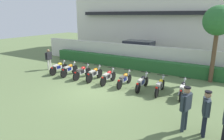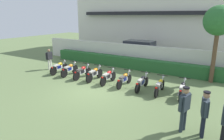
{
  "view_description": "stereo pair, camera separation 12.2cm",
  "coord_description": "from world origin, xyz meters",
  "views": [
    {
      "loc": [
        6.44,
        -8.61,
        4.21
      ],
      "look_at": [
        0.0,
        2.09,
        0.81
      ],
      "focal_mm": 32.28,
      "sensor_mm": 36.0,
      "label": 1
    },
    {
      "loc": [
        6.54,
        -8.55,
        4.21
      ],
      "look_at": [
        0.0,
        2.09,
        0.81
      ],
      "focal_mm": 32.28,
      "sensor_mm": 36.0,
      "label": 2
    }
  ],
  "objects": [
    {
      "name": "motorcycle_in_row_4",
      "position": [
        -0.06,
        1.71,
        0.45
      ],
      "size": [
        0.6,
        1.84,
        0.96
      ],
      "rotation": [
        0.0,
        0.0,
        1.6
      ],
      "color": "black",
      "rests_on": "ground"
    },
    {
      "name": "ground",
      "position": [
        0.0,
        0.0,
        0.0
      ],
      "size": [
        60.0,
        60.0,
        0.0
      ],
      "primitive_type": "plane",
      "color": "#607547"
    },
    {
      "name": "motorcycle_in_row_2",
      "position": [
        -2.18,
        1.71,
        0.45
      ],
      "size": [
        0.6,
        1.9,
        0.96
      ],
      "rotation": [
        0.0,
        0.0,
        1.59
      ],
      "color": "black",
      "rests_on": "ground"
    },
    {
      "name": "motorcycle_in_row_1",
      "position": [
        -3.38,
        1.74,
        0.46
      ],
      "size": [
        0.6,
        1.86,
        0.98
      ],
      "rotation": [
        0.0,
        0.0,
        1.65
      ],
      "color": "black",
      "rests_on": "ground"
    },
    {
      "name": "compound_wall",
      "position": [
        0.0,
        6.61,
        0.93
      ],
      "size": [
        20.45,
        0.3,
        1.86
      ],
      "primitive_type": "cube",
      "color": "silver",
      "rests_on": "ground"
    },
    {
      "name": "parked_car",
      "position": [
        -1.06,
        9.02,
        0.94
      ],
      "size": [
        4.5,
        2.08,
        1.89
      ],
      "rotation": [
        0.0,
        0.0,
        0.0
      ],
      "color": "silver",
      "rests_on": "ground"
    },
    {
      "name": "tree_near_inspector",
      "position": [
        5.5,
        5.4,
        3.82
      ],
      "size": [
        1.81,
        1.81,
        4.81
      ],
      "color": "brown",
      "rests_on": "ground"
    },
    {
      "name": "inspector_person",
      "position": [
        -5.91,
        2.18,
        0.97
      ],
      "size": [
        0.22,
        0.67,
        1.64
      ],
      "color": "silver",
      "rests_on": "ground"
    },
    {
      "name": "officer_1",
      "position": [
        5.95,
        -1.41,
        1.02
      ],
      "size": [
        0.31,
        0.67,
        1.71
      ],
      "rotation": [
        0.0,
        0.0,
        3.34
      ],
      "color": "black",
      "rests_on": "ground"
    },
    {
      "name": "hedge_row",
      "position": [
        0.0,
        5.91,
        0.44
      ],
      "size": [
        16.36,
        0.7,
        0.88
      ],
      "primitive_type": "cube",
      "color": "#28602D",
      "rests_on": "ground"
    },
    {
      "name": "motorcycle_in_row_3",
      "position": [
        -1.17,
        1.76,
        0.46
      ],
      "size": [
        0.6,
        1.87,
        0.98
      ],
      "rotation": [
        0.0,
        0.0,
        1.61
      ],
      "color": "black",
      "rests_on": "ground"
    },
    {
      "name": "motorcycle_in_row_7",
      "position": [
        3.3,
        1.75,
        0.44
      ],
      "size": [
        0.6,
        1.89,
        0.95
      ],
      "rotation": [
        0.0,
        0.0,
        1.64
      ],
      "color": "black",
      "rests_on": "ground"
    },
    {
      "name": "motorcycle_in_row_6",
      "position": [
        2.22,
        1.8,
        0.44
      ],
      "size": [
        0.6,
        1.94,
        0.95
      ],
      "rotation": [
        0.0,
        0.0,
        1.61
      ],
      "color": "black",
      "rests_on": "ground"
    },
    {
      "name": "motorcycle_in_row_0",
      "position": [
        -4.43,
        1.74,
        0.45
      ],
      "size": [
        0.6,
        1.85,
        0.97
      ],
      "rotation": [
        0.0,
        0.0,
        1.62
      ],
      "color": "black",
      "rests_on": "ground"
    },
    {
      "name": "building",
      "position": [
        0.0,
        14.43,
        4.16
      ],
      "size": [
        21.53,
        6.5,
        8.32
      ],
      "color": "silver",
      "rests_on": "ground"
    },
    {
      "name": "motorcycle_in_row_8",
      "position": [
        4.49,
        1.84,
        0.45
      ],
      "size": [
        0.6,
        1.87,
        0.97
      ],
      "rotation": [
        0.0,
        0.0,
        1.65
      ],
      "color": "black",
      "rests_on": "ground"
    },
    {
      "name": "officer_0",
      "position": [
        5.27,
        -1.43,
        1.04
      ],
      "size": [
        0.34,
        0.67,
        1.74
      ],
      "rotation": [
        0.0,
        0.0,
        2.89
      ],
      "color": "#28333D",
      "rests_on": "ground"
    },
    {
      "name": "motorcycle_in_row_5",
      "position": [
        1.06,
        1.8,
        0.44
      ],
      "size": [
        0.6,
        1.89,
        0.94
      ],
      "rotation": [
        0.0,
        0.0,
        1.59
      ],
      "color": "black",
      "rests_on": "ground"
    }
  ]
}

